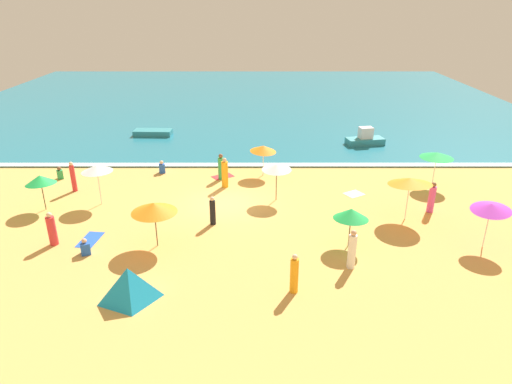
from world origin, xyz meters
TOP-DOWN VIEW (x-y plane):
  - ground_plane at (0.00, 0.00)m, footprint 60.00×60.00m
  - ocean_water at (0.00, 28.00)m, footprint 60.00×44.00m
  - wave_breaker_foam at (0.00, 6.30)m, footprint 57.00×0.70m
  - beach_umbrella_0 at (-7.00, -0.03)m, footprint 2.42×2.42m
  - beach_umbrella_1 at (2.96, 0.55)m, footprint 1.76×1.77m
  - beach_umbrella_2 at (9.69, -1.97)m, footprint 2.92×2.93m
  - beach_umbrella_4 at (-2.87, -4.76)m, footprint 2.43×2.43m
  - beach_umbrella_5 at (-9.87, -0.77)m, footprint 2.27×2.28m
  - beach_umbrella_6 at (12.77, 2.63)m, footprint 2.30×2.31m
  - beach_umbrella_7 at (2.26, 4.52)m, footprint 2.42×2.42m
  - beach_umbrella_8 at (12.48, -4.87)m, footprint 2.48×2.48m
  - beach_umbrella_9 at (6.17, -4.76)m, footprint 2.04×2.06m
  - beach_tent at (-3.05, -8.99)m, footprint 2.14×1.90m
  - beachgoer_0 at (3.30, -8.42)m, footprint 0.37×0.37m
  - beachgoer_1 at (-6.00, -5.51)m, footprint 0.55×0.55m
  - beachgoer_2 at (-0.12, 2.50)m, footprint 0.47×0.47m
  - beachgoer_3 at (-0.43, -2.53)m, footprint 0.34×0.34m
  - beachgoer_4 at (-9.20, 1.86)m, footprint 0.33×0.33m
  - beachgoer_6 at (-4.50, 4.98)m, footprint 0.47×0.47m
  - beachgoer_7 at (-10.90, 3.91)m, footprint 0.49×0.49m
  - beachgoer_8 at (11.32, -1.06)m, footprint 0.50×0.50m
  - beachgoer_9 at (5.91, -6.65)m, footprint 0.44×0.44m
  - beachgoer_10 at (-0.45, 3.84)m, footprint 0.51×0.51m
  - beachgoer_12 at (-7.81, -4.63)m, footprint 0.47×0.47m
  - beach_towel_0 at (-6.26, -4.20)m, footprint 0.99×1.67m
  - beach_towel_1 at (-0.39, 4.26)m, footprint 1.60×1.46m
  - beach_towel_2 at (7.66, 1.39)m, footprint 1.36×1.31m
  - small_boat_0 at (-6.92, 13.69)m, footprint 3.19×1.40m
  - small_boat_1 at (10.43, 11.07)m, footprint 3.10×1.77m

SIDE VIEW (x-z plane):
  - ground_plane at x=0.00m, z-range 0.00..0.00m
  - beach_towel_0 at x=-6.26m, z-range 0.00..0.01m
  - beach_towel_1 at x=-0.39m, z-range 0.00..0.01m
  - beach_towel_2 at x=7.66m, z-range 0.00..0.01m
  - ocean_water at x=0.00m, z-range 0.00..0.10m
  - wave_breaker_foam at x=0.00m, z-range 0.10..0.11m
  - beachgoer_1 at x=-6.00m, z-range -0.07..0.72m
  - small_boat_0 at x=-6.92m, z-range 0.10..0.56m
  - beachgoer_7 at x=-10.90m, z-range -0.05..0.77m
  - beachgoer_6 at x=-4.50m, z-range -0.05..0.80m
  - small_boat_1 at x=10.43m, z-range -0.16..1.24m
  - beach_tent at x=-3.05m, z-range 0.00..1.46m
  - beachgoer_3 at x=-0.43m, z-range -0.04..1.51m
  - beachgoer_12 at x=-7.81m, z-range -0.06..1.62m
  - beachgoer_10 at x=-0.45m, z-range -0.05..1.65m
  - beachgoer_0 at x=3.30m, z-range -0.05..1.66m
  - beachgoer_8 at x=11.32m, z-range -0.05..1.69m
  - beachgoer_9 at x=5.91m, z-range -0.05..1.78m
  - beachgoer_2 at x=-0.12m, z-range -0.06..1.82m
  - beachgoer_4 at x=-9.20m, z-range -0.03..1.84m
  - beach_umbrella_9 at x=6.17m, z-range 0.69..2.66m
  - beach_umbrella_5 at x=-9.87m, z-range 0.73..2.82m
  - beach_umbrella_7 at x=2.26m, z-range 0.79..2.89m
  - beach_umbrella_4 at x=-2.87m, z-range 0.87..3.10m
  - beach_umbrella_1 at x=2.96m, z-range 0.90..3.15m
  - beach_umbrella_6 at x=12.77m, z-range 0.92..3.13m
  - beach_umbrella_8 at x=12.48m, z-range 0.90..3.24m
  - beach_umbrella_0 at x=-7.00m, z-range 0.97..3.33m
  - beach_umbrella_2 at x=9.69m, z-range 0.94..3.40m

